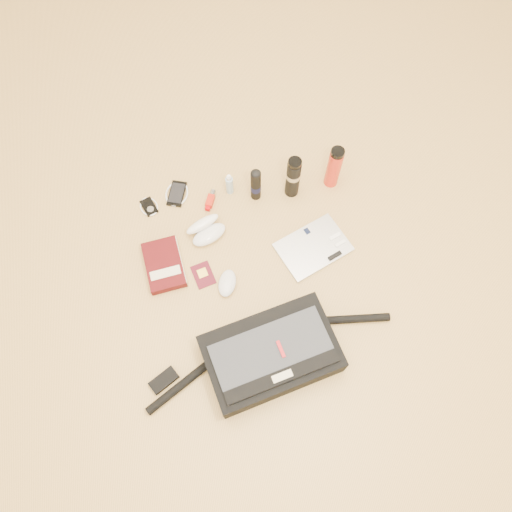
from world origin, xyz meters
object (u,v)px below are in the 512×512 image
at_px(thermos_red, 334,167).
at_px(book, 164,265).
at_px(thermos_black, 293,177).
at_px(laptop, 313,247).
at_px(messenger_bag, 270,355).

bearing_deg(thermos_red, book, -160.40).
relative_size(book, thermos_black, 1.02).
bearing_deg(thermos_red, laptop, -116.12).
distance_m(messenger_bag, thermos_black, 0.76).
height_order(laptop, book, book).
relative_size(book, thermos_red, 1.02).
height_order(messenger_bag, laptop, messenger_bag).
bearing_deg(laptop, thermos_red, 43.23).
xyz_separation_m(laptop, thermos_red, (0.15, 0.31, 0.11)).
height_order(thermos_black, thermos_red, same).
bearing_deg(thermos_red, messenger_bag, -119.93).
bearing_deg(thermos_black, thermos_red, 5.37).
distance_m(laptop, thermos_black, 0.32).
distance_m(messenger_bag, laptop, 0.51).
bearing_deg(messenger_bag, thermos_red, 49.21).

